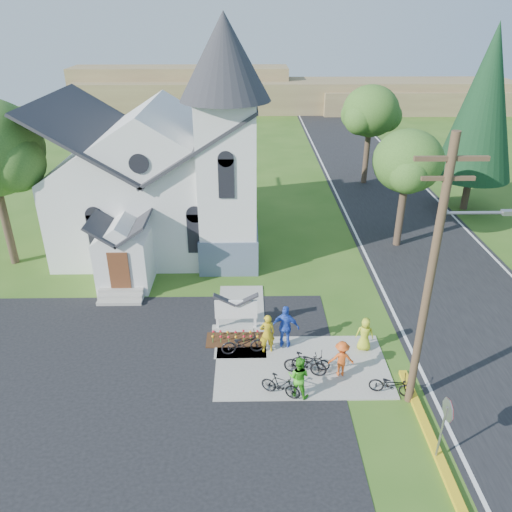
{
  "coord_description": "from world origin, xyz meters",
  "views": [
    {
      "loc": [
        -0.63,
        -15.6,
        13.18
      ],
      "look_at": [
        -0.28,
        5.0,
        2.8
      ],
      "focal_mm": 35.0,
      "sensor_mm": 36.0,
      "label": 1
    }
  ],
  "objects_px": {
    "stop_sign": "(446,418)",
    "cyclist_0": "(267,333)",
    "bike_2": "(311,361)",
    "cyclist_4": "(365,334)",
    "bike_0": "(243,343)",
    "bike_3": "(305,364)",
    "church_sign": "(236,310)",
    "cyclist_3": "(341,359)",
    "bike_4": "(392,385)",
    "bike_1": "(281,385)",
    "cyclist_1": "(299,377)",
    "cyclist_2": "(286,327)",
    "utility_pole": "(433,273)"
  },
  "relations": [
    {
      "from": "bike_0",
      "to": "bike_3",
      "type": "bearing_deg",
      "value": -128.12
    },
    {
      "from": "stop_sign",
      "to": "cyclist_0",
      "type": "distance_m",
      "value": 7.83
    },
    {
      "from": "cyclist_3",
      "to": "bike_4",
      "type": "bearing_deg",
      "value": 148.71
    },
    {
      "from": "utility_pole",
      "to": "cyclist_1",
      "type": "bearing_deg",
      "value": 175.89
    },
    {
      "from": "bike_0",
      "to": "cyclist_2",
      "type": "height_order",
      "value": "cyclist_2"
    },
    {
      "from": "cyclist_1",
      "to": "bike_4",
      "type": "height_order",
      "value": "cyclist_1"
    },
    {
      "from": "bike_3",
      "to": "bike_4",
      "type": "height_order",
      "value": "bike_3"
    },
    {
      "from": "church_sign",
      "to": "cyclist_0",
      "type": "height_order",
      "value": "cyclist_0"
    },
    {
      "from": "cyclist_1",
      "to": "cyclist_3",
      "type": "xyz_separation_m",
      "value": [
        1.79,
        1.14,
        -0.09
      ]
    },
    {
      "from": "stop_sign",
      "to": "cyclist_0",
      "type": "relative_size",
      "value": 1.38
    },
    {
      "from": "utility_pole",
      "to": "cyclist_4",
      "type": "xyz_separation_m",
      "value": [
        -1.12,
        3.06,
        -4.59
      ]
    },
    {
      "from": "bike_1",
      "to": "church_sign",
      "type": "bearing_deg",
      "value": 46.47
    },
    {
      "from": "cyclist_0",
      "to": "cyclist_2",
      "type": "relative_size",
      "value": 0.91
    },
    {
      "from": "bike_2",
      "to": "cyclist_3",
      "type": "bearing_deg",
      "value": -96.99
    },
    {
      "from": "cyclist_2",
      "to": "bike_2",
      "type": "distance_m",
      "value": 1.88
    },
    {
      "from": "cyclist_2",
      "to": "cyclist_4",
      "type": "xyz_separation_m",
      "value": [
        3.32,
        -0.27,
        -0.23
      ]
    },
    {
      "from": "cyclist_4",
      "to": "church_sign",
      "type": "bearing_deg",
      "value": -6.15
    },
    {
      "from": "bike_1",
      "to": "cyclist_2",
      "type": "xyz_separation_m",
      "value": [
        0.39,
        3.02,
        0.52
      ]
    },
    {
      "from": "stop_sign",
      "to": "cyclist_1",
      "type": "xyz_separation_m",
      "value": [
        -4.24,
        3.0,
        -0.88
      ]
    },
    {
      "from": "stop_sign",
      "to": "bike_3",
      "type": "bearing_deg",
      "value": 132.79
    },
    {
      "from": "church_sign",
      "to": "bike_2",
      "type": "distance_m",
      "value": 4.24
    },
    {
      "from": "cyclist_3",
      "to": "church_sign",
      "type": "bearing_deg",
      "value": -35.54
    },
    {
      "from": "bike_0",
      "to": "cyclist_4",
      "type": "xyz_separation_m",
      "value": [
        5.13,
        0.18,
        0.28
      ]
    },
    {
      "from": "bike_2",
      "to": "cyclist_3",
      "type": "relative_size",
      "value": 1.0
    },
    {
      "from": "bike_0",
      "to": "bike_4",
      "type": "height_order",
      "value": "bike_0"
    },
    {
      "from": "cyclist_2",
      "to": "bike_3",
      "type": "distance_m",
      "value": 2.03
    },
    {
      "from": "utility_pole",
      "to": "cyclist_3",
      "type": "height_order",
      "value": "utility_pole"
    },
    {
      "from": "bike_1",
      "to": "cyclist_3",
      "type": "relative_size",
      "value": 1.01
    },
    {
      "from": "stop_sign",
      "to": "bike_1",
      "type": "height_order",
      "value": "stop_sign"
    },
    {
      "from": "church_sign",
      "to": "bike_3",
      "type": "bearing_deg",
      "value": -49.34
    },
    {
      "from": "cyclist_2",
      "to": "cyclist_4",
      "type": "distance_m",
      "value": 3.34
    },
    {
      "from": "bike_2",
      "to": "bike_3",
      "type": "distance_m",
      "value": 0.43
    },
    {
      "from": "church_sign",
      "to": "bike_3",
      "type": "height_order",
      "value": "church_sign"
    },
    {
      "from": "cyclist_2",
      "to": "bike_4",
      "type": "bearing_deg",
      "value": 155.18
    },
    {
      "from": "cyclist_4",
      "to": "bike_4",
      "type": "xyz_separation_m",
      "value": [
        0.45,
        -2.76,
        -0.32
      ]
    },
    {
      "from": "stop_sign",
      "to": "bike_0",
      "type": "distance_m",
      "value": 8.52
    },
    {
      "from": "cyclist_0",
      "to": "bike_1",
      "type": "xyz_separation_m",
      "value": [
        0.41,
        -2.7,
        -0.43
      ]
    },
    {
      "from": "stop_sign",
      "to": "cyclist_4",
      "type": "height_order",
      "value": "stop_sign"
    },
    {
      "from": "cyclist_0",
      "to": "bike_2",
      "type": "bearing_deg",
      "value": 135.96
    },
    {
      "from": "bike_1",
      "to": "bike_3",
      "type": "relative_size",
      "value": 0.91
    },
    {
      "from": "utility_pole",
      "to": "bike_0",
      "type": "bearing_deg",
      "value": 155.25
    },
    {
      "from": "cyclist_0",
      "to": "bike_3",
      "type": "relative_size",
      "value": 1.05
    },
    {
      "from": "church_sign",
      "to": "bike_1",
      "type": "height_order",
      "value": "church_sign"
    },
    {
      "from": "stop_sign",
      "to": "bike_4",
      "type": "height_order",
      "value": "stop_sign"
    },
    {
      "from": "bike_0",
      "to": "cyclist_3",
      "type": "relative_size",
      "value": 1.2
    },
    {
      "from": "cyclist_1",
      "to": "cyclist_4",
      "type": "relative_size",
      "value": 1.12
    },
    {
      "from": "bike_2",
      "to": "cyclist_4",
      "type": "height_order",
      "value": "cyclist_4"
    },
    {
      "from": "bike_0",
      "to": "bike_4",
      "type": "bearing_deg",
      "value": -123.03
    },
    {
      "from": "bike_0",
      "to": "bike_4",
      "type": "relative_size",
      "value": 1.1
    },
    {
      "from": "stop_sign",
      "to": "cyclist_0",
      "type": "bearing_deg",
      "value": 132.97
    }
  ]
}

